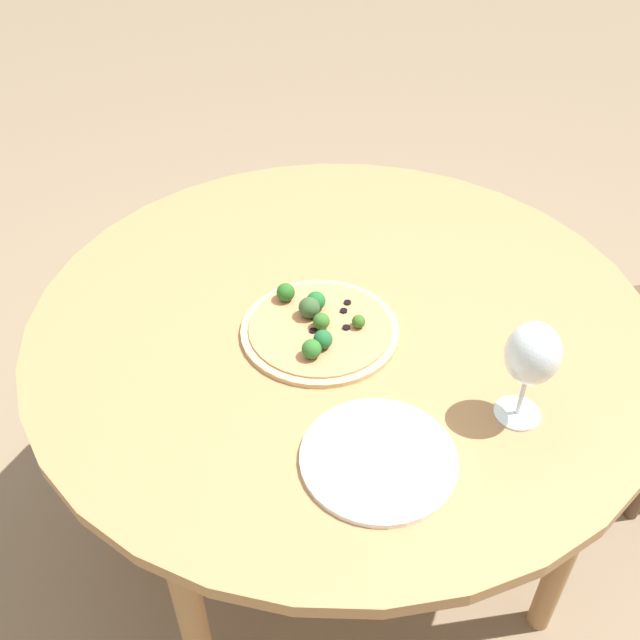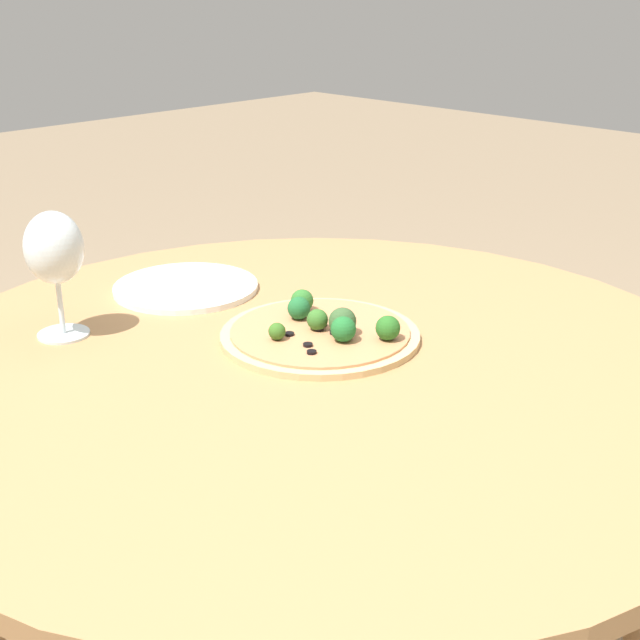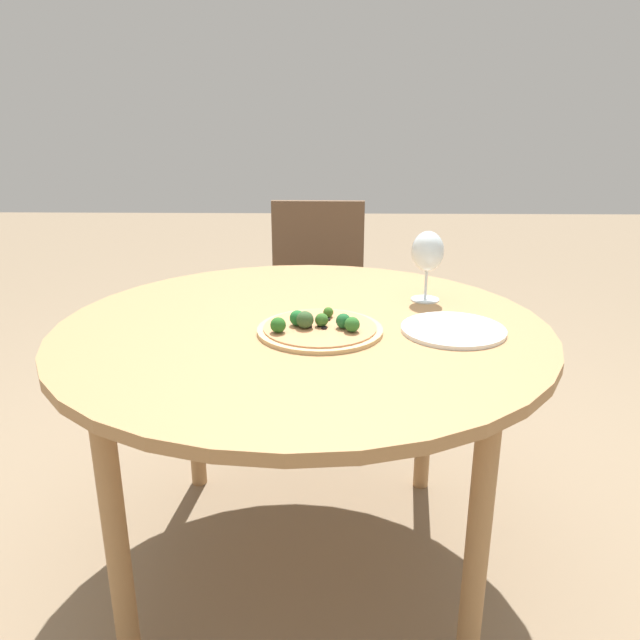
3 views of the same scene
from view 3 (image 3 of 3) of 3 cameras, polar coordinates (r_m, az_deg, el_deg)
The scene contains 6 objects.
ground_plane at distance 1.88m, azimuth -1.39°, elevation -21.03°, with size 12.00×12.00×0.00m, color #847056.
dining_table at distance 1.55m, azimuth -1.57°, elevation -2.64°, with size 1.21×1.21×0.70m.
chair at distance 2.53m, azimuth -0.28°, elevation 2.01°, with size 0.40×0.40×0.85m.
pizza at distance 1.47m, azimuth -0.09°, elevation -0.69°, with size 0.30×0.30×0.06m.
wine_glass at distance 1.71m, azimuth 9.81°, elevation 6.08°, with size 0.09×0.09×0.19m.
plate_near at distance 1.51m, azimuth 12.09°, elevation -0.87°, with size 0.25×0.25×0.01m.
Camera 3 is at (1.44, 0.07, 1.21)m, focal length 35.00 mm.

